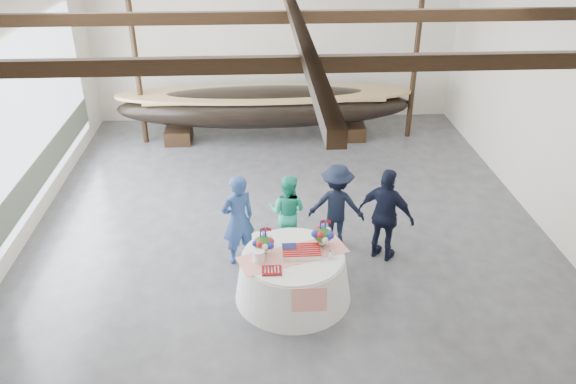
{
  "coord_description": "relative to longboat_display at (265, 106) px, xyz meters",
  "views": [
    {
      "loc": [
        -0.55,
        -9.46,
        5.93
      ],
      "look_at": [
        -0.04,
        -0.76,
        1.18
      ],
      "focal_mm": 35.0,
      "sensor_mm": 36.0,
      "label": 1
    }
  ],
  "objects": [
    {
      "name": "wall_back",
      "position": [
        0.34,
        1.59,
        1.34
      ],
      "size": [
        10.0,
        0.02,
        4.5
      ],
      "primitive_type": "cube",
      "color": "silver",
      "rests_on": "ground"
    },
    {
      "name": "banquet_table",
      "position": [
        0.3,
        -6.57,
        -0.51
      ],
      "size": [
        1.9,
        1.9,
        0.81
      ],
      "color": "silver",
      "rests_on": "ground"
    },
    {
      "name": "guest_man_left",
      "position": [
        1.2,
        -5.05,
        -0.11
      ],
      "size": [
        1.14,
        0.8,
        1.61
      ],
      "primitive_type": "imported",
      "rotation": [
        0.0,
        0.0,
        2.93
      ],
      "color": "black",
      "rests_on": "ground"
    },
    {
      "name": "wall_right",
      "position": [
        5.34,
        -4.41,
        1.34
      ],
      "size": [
        0.02,
        12.0,
        4.5
      ],
      "primitive_type": "cube",
      "color": "silver",
      "rests_on": "ground"
    },
    {
      "name": "guest_woman_teal",
      "position": [
        0.29,
        -5.09,
        -0.19
      ],
      "size": [
        0.86,
        0.77,
        1.45
      ],
      "primitive_type": "imported",
      "rotation": [
        0.0,
        0.0,
        2.76
      ],
      "color": "#21AC84",
      "rests_on": "ground"
    },
    {
      "name": "longboat_display",
      "position": [
        0.0,
        0.0,
        0.0
      ],
      "size": [
        7.64,
        1.53,
        1.43
      ],
      "color": "black",
      "rests_on": "ground"
    },
    {
      "name": "wall_front",
      "position": [
        0.34,
        -10.41,
        1.34
      ],
      "size": [
        10.0,
        0.02,
        4.5
      ],
      "primitive_type": "cube",
      "color": "silver",
      "rests_on": "ground"
    },
    {
      "name": "tabletop_items",
      "position": [
        0.26,
        -6.48,
        0.05
      ],
      "size": [
        1.84,
        1.09,
        0.4
      ],
      "color": "red",
      "rests_on": "banquet_table"
    },
    {
      "name": "floor",
      "position": [
        0.34,
        -4.41,
        -0.91
      ],
      "size": [
        10.0,
        12.0,
        0.01
      ],
      "primitive_type": "cube",
      "color": "#3D3D42",
      "rests_on": "ground"
    },
    {
      "name": "pavilion_structure",
      "position": [
        0.34,
        -3.64,
        3.09
      ],
      "size": [
        9.8,
        11.76,
        4.5
      ],
      "color": "black",
      "rests_on": "ground"
    },
    {
      "name": "guest_man_right",
      "position": [
        1.99,
        -5.57,
        -0.04
      ],
      "size": [
        1.09,
        0.95,
        1.76
      ],
      "primitive_type": "imported",
      "rotation": [
        0.0,
        0.0,
        2.52
      ],
      "color": "black",
      "rests_on": "ground"
    },
    {
      "name": "open_bay",
      "position": [
        -4.61,
        -3.41,
        0.91
      ],
      "size": [
        0.03,
        7.0,
        3.2
      ],
      "color": "silver",
      "rests_on": "ground"
    },
    {
      "name": "guest_woman_blue",
      "position": [
        -0.6,
        -5.52,
        -0.06
      ],
      "size": [
        0.74,
        0.64,
        1.7
      ],
      "primitive_type": "imported",
      "rotation": [
        0.0,
        0.0,
        3.61
      ],
      "color": "navy",
      "rests_on": "ground"
    },
    {
      "name": "wall_left",
      "position": [
        -4.66,
        -4.41,
        1.34
      ],
      "size": [
        0.02,
        12.0,
        4.5
      ],
      "primitive_type": "cube",
      "color": "silver",
      "rests_on": "ground"
    }
  ]
}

